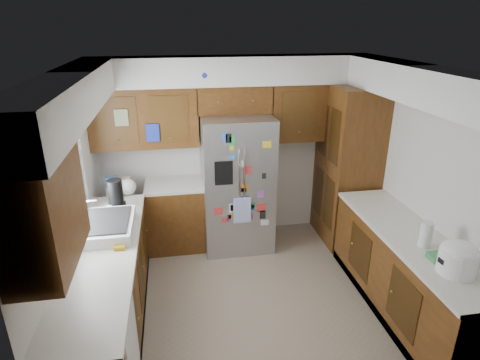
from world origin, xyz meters
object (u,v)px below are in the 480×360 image
object	(u,v)px
fridge	(237,183)
pantry	(347,166)
rice_cooker	(459,257)
paper_towel	(426,235)

from	to	relation	value
fridge	pantry	bearing A→B (deg)	-2.06
pantry	fridge	world-z (taller)	pantry
pantry	rice_cooker	size ratio (longest dim) A/B	6.55
paper_towel	rice_cooker	bearing A→B (deg)	-87.46
paper_towel	pantry	bearing A→B (deg)	89.40
rice_cooker	paper_towel	world-z (taller)	rice_cooker
pantry	paper_towel	bearing A→B (deg)	-90.60
fridge	paper_towel	bearing A→B (deg)	-51.88
pantry	fridge	bearing A→B (deg)	177.94
pantry	rice_cooker	distance (m)	2.26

